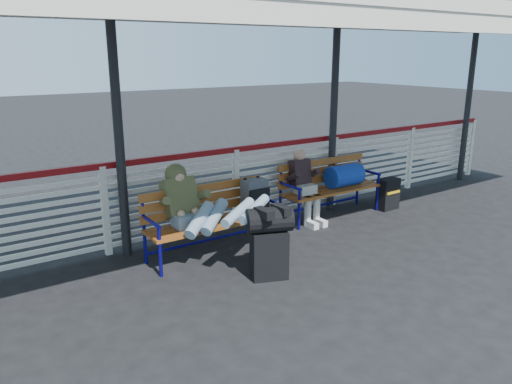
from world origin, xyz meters
TOP-DOWN VIEW (x-y plane):
  - ground at (0.00, 0.00)m, footprint 60.00×60.00m
  - fence at (0.00, 1.90)m, footprint 12.08×0.08m
  - canopy at (-0.00, 0.87)m, footprint 12.60×3.60m
  - luggage_stack at (-0.66, 0.12)m, footprint 0.60×0.46m
  - bench_left at (-0.65, 1.15)m, footprint 1.80×0.56m
  - bench_right at (1.68, 1.48)m, footprint 1.80×0.56m
  - traveler_man at (-1.00, 0.81)m, footprint 0.94×1.64m
  - companion_person at (0.99, 1.48)m, footprint 0.32×0.66m
  - suitcase_side at (2.59, 1.18)m, footprint 0.39×0.25m

SIDE VIEW (x-z plane):
  - ground at x=0.00m, z-range 0.00..0.00m
  - suitcase_side at x=2.59m, z-range 0.00..0.53m
  - luggage_stack at x=-0.66m, z-range 0.04..0.91m
  - companion_person at x=0.99m, z-range 0.02..1.17m
  - bench_left at x=-0.65m, z-range 0.13..1.07m
  - bench_right at x=1.68m, z-range 0.14..1.06m
  - fence at x=0.00m, z-range 0.04..1.28m
  - traveler_man at x=-1.00m, z-range 0.34..1.11m
  - canopy at x=0.00m, z-range 1.46..4.62m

